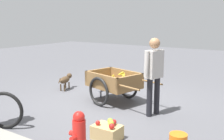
% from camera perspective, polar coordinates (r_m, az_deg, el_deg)
% --- Properties ---
extents(ground_plane, '(24.00, 24.00, 0.00)m').
position_cam_1_polar(ground_plane, '(6.18, -0.25, -6.92)').
color(ground_plane, '#56565B').
extents(fruit_cart, '(1.79, 1.16, 0.71)m').
position_cam_1_polar(fruit_cart, '(6.15, 0.44, -2.79)').
color(fruit_cart, olive).
rests_on(fruit_cart, ground).
extents(vendor_person, '(0.28, 0.55, 1.52)m').
position_cam_1_polar(vendor_person, '(5.28, 8.75, -0.04)').
color(vendor_person, black).
rests_on(vendor_person, ground).
extents(dog, '(0.29, 0.65, 0.40)m').
position_cam_1_polar(dog, '(7.37, -9.70, -1.99)').
color(dog, '#4C3823').
rests_on(dog, ground).
extents(fire_hydrant, '(0.25, 0.25, 0.67)m').
position_cam_1_polar(fire_hydrant, '(3.79, -6.91, -13.36)').
color(fire_hydrant, red).
rests_on(fire_hydrant, ground).
extents(apple_crate, '(0.44, 0.32, 0.31)m').
position_cam_1_polar(apple_crate, '(4.40, -0.97, -12.62)').
color(apple_crate, tan).
rests_on(apple_crate, ground).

